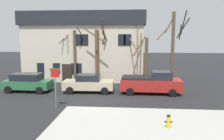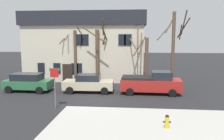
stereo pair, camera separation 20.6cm
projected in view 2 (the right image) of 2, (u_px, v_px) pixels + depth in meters
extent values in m
plane|color=#262628|center=(94.00, 100.00, 18.81)|extent=(120.00, 120.00, 0.00)
cube|color=#B7B5AD|center=(151.00, 127.00, 13.11)|extent=(11.70, 6.51, 0.12)
cube|color=beige|center=(87.00, 52.00, 29.37)|extent=(13.84, 7.30, 6.40)
cube|color=#23262D|center=(87.00, 20.00, 28.81)|extent=(14.34, 7.80, 1.55)
cube|color=#2D231E|center=(67.00, 73.00, 26.16)|extent=(1.10, 0.12, 2.10)
cube|color=black|center=(41.00, 68.00, 26.38)|extent=(0.80, 0.08, 1.20)
cube|color=black|center=(57.00, 68.00, 26.21)|extent=(0.80, 0.08, 1.20)
cube|color=black|center=(75.00, 69.00, 26.02)|extent=(0.80, 0.08, 1.20)
cube|color=black|center=(78.00, 69.00, 25.98)|extent=(0.80, 0.08, 1.20)
cube|color=black|center=(79.00, 40.00, 25.52)|extent=(0.80, 0.08, 1.20)
cube|color=black|center=(85.00, 40.00, 25.46)|extent=(0.80, 0.08, 1.20)
cube|color=black|center=(122.00, 40.00, 25.07)|extent=(0.80, 0.08, 1.20)
cube|color=black|center=(128.00, 40.00, 25.02)|extent=(0.80, 0.08, 1.20)
cylinder|color=brown|center=(75.00, 57.00, 25.75)|extent=(0.32, 0.32, 5.83)
cylinder|color=brown|center=(67.00, 36.00, 25.99)|extent=(1.06, 2.24, 1.70)
cylinder|color=brown|center=(68.00, 35.00, 25.51)|extent=(0.13, 1.67, 1.08)
cylinder|color=brown|center=(82.00, 34.00, 25.00)|extent=(0.81, 1.82, 1.68)
cylinder|color=brown|center=(97.00, 57.00, 25.34)|extent=(0.41, 0.41, 5.89)
cylinder|color=brown|center=(95.00, 35.00, 23.85)|extent=(2.46, 0.24, 1.66)
cylinder|color=brown|center=(103.00, 44.00, 25.44)|extent=(0.87, 1.30, 1.97)
cylinder|color=brown|center=(105.00, 35.00, 24.73)|extent=(0.57, 1.90, 1.84)
cylinder|color=brown|center=(103.00, 30.00, 24.91)|extent=(0.22, 1.44, 2.28)
cylinder|color=brown|center=(147.00, 62.00, 24.13)|extent=(0.35, 0.35, 5.04)
cylinder|color=brown|center=(140.00, 46.00, 24.58)|extent=(1.40, 1.61, 2.05)
cylinder|color=brown|center=(141.00, 42.00, 23.95)|extent=(0.25, 1.29, 1.97)
cylinder|color=brown|center=(134.00, 46.00, 23.54)|extent=(1.10, 2.66, 1.62)
cylinder|color=brown|center=(138.00, 36.00, 23.87)|extent=(0.17, 1.99, 2.49)
cylinder|color=brown|center=(173.00, 50.00, 23.78)|extent=(0.34, 0.34, 7.63)
cylinder|color=brown|center=(184.00, 23.00, 23.35)|extent=(0.21, 2.08, 2.41)
cylinder|color=brown|center=(170.00, 25.00, 23.88)|extent=(0.98, 0.89, 1.54)
cylinder|color=brown|center=(181.00, 32.00, 23.42)|extent=(0.23, 1.45, 1.52)
cylinder|color=brown|center=(183.00, 28.00, 23.75)|extent=(0.90, 2.17, 2.02)
cylinder|color=brown|center=(164.00, 32.00, 24.35)|extent=(1.62, 1.88, 1.66)
cube|color=#2D6B42|center=(29.00, 84.00, 21.90)|extent=(4.38, 1.98, 0.77)
cube|color=#1E232B|center=(27.00, 77.00, 21.82)|extent=(2.72, 1.71, 0.62)
cylinder|color=black|center=(48.00, 86.00, 22.71)|extent=(0.68, 0.24, 0.68)
cylinder|color=black|center=(39.00, 90.00, 20.86)|extent=(0.68, 0.24, 0.68)
cylinder|color=black|center=(19.00, 85.00, 23.05)|extent=(0.68, 0.24, 0.68)
cylinder|color=black|center=(9.00, 90.00, 21.20)|extent=(0.68, 0.24, 0.68)
cube|color=#C6B793|center=(89.00, 85.00, 21.57)|extent=(4.67, 1.95, 0.78)
cube|color=#1E232B|center=(88.00, 77.00, 21.47)|extent=(2.17, 1.64, 0.58)
cylinder|color=black|center=(106.00, 87.00, 22.41)|extent=(0.69, 0.24, 0.68)
cylinder|color=black|center=(104.00, 91.00, 20.65)|extent=(0.69, 0.24, 0.68)
cylinder|color=black|center=(74.00, 86.00, 22.59)|extent=(0.69, 0.24, 0.68)
cylinder|color=black|center=(70.00, 91.00, 20.83)|extent=(0.69, 0.24, 0.68)
cube|color=#AD231E|center=(151.00, 84.00, 21.05)|extent=(5.43, 2.23, 1.02)
cube|color=#1E232B|center=(162.00, 75.00, 20.81)|extent=(1.77, 1.87, 0.70)
cube|color=black|center=(138.00, 78.00, 21.11)|extent=(2.85, 2.07, 0.20)
cylinder|color=black|center=(170.00, 88.00, 21.91)|extent=(0.69, 0.24, 0.68)
cylinder|color=black|center=(172.00, 93.00, 19.88)|extent=(0.69, 0.24, 0.68)
cylinder|color=black|center=(131.00, 87.00, 22.36)|extent=(0.69, 0.24, 0.68)
cylinder|color=black|center=(130.00, 92.00, 20.33)|extent=(0.69, 0.24, 0.68)
cylinder|color=gold|center=(167.00, 123.00, 12.71)|extent=(0.22, 0.22, 0.65)
sphere|color=black|center=(167.00, 117.00, 12.66)|extent=(0.21, 0.21, 0.21)
cylinder|color=black|center=(164.00, 122.00, 12.72)|extent=(0.10, 0.09, 0.09)
cylinder|color=black|center=(170.00, 122.00, 12.69)|extent=(0.10, 0.09, 0.09)
cylinder|color=slate|center=(55.00, 89.00, 16.49)|extent=(0.07, 0.07, 2.88)
cube|color=red|center=(54.00, 73.00, 16.31)|extent=(0.60, 0.03, 0.60)
cube|color=#1E8C38|center=(54.00, 69.00, 16.32)|extent=(0.76, 0.02, 0.18)
torus|color=black|center=(73.00, 83.00, 24.16)|extent=(0.68, 0.29, 0.71)
torus|color=black|center=(65.00, 82.00, 24.60)|extent=(0.68, 0.29, 0.71)
cylinder|color=#1E4C8C|center=(69.00, 81.00, 24.35)|extent=(0.95, 0.38, 0.19)
cylinder|color=#1E4C8C|center=(67.00, 78.00, 24.40)|extent=(0.10, 0.06, 0.45)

